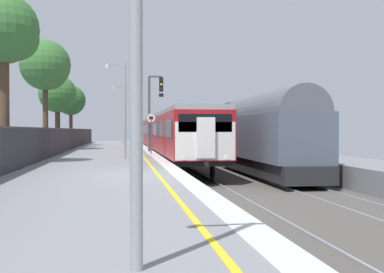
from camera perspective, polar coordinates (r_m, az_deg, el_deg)
The scene contains 12 objects.
ground at distance 17.63m, azimuth 5.96°, elevation -6.17°, with size 17.40×110.00×1.21m.
commuter_train_at_platform at distance 53.90m, azimuth -4.00°, elevation 0.47°, with size 2.83×63.99×3.81m.
freight_train_adjacent_track at distance 34.43m, azimuth 4.96°, elevation 0.55°, with size 2.60×27.83×4.41m.
signal_gantry at distance 35.85m, azimuth -4.42°, elevation 3.62°, with size 1.10×0.24×5.34m.
speed_limit_sign at distance 31.67m, azimuth -4.62°, elevation 0.96°, with size 0.59×0.08×2.56m.
platform_lamp_mid at distance 26.84m, azimuth -7.55°, elevation 3.91°, with size 2.00×0.20×5.02m.
platform_lamp_far at distance 48.19m, azimuth -7.70°, elevation 2.89°, with size 2.00×0.20×5.65m.
platform_back_fence at distance 17.45m, azimuth -20.80°, elevation -1.45°, with size 0.07×99.00×1.64m.
background_tree_left at distance 39.90m, azimuth -16.04°, elevation 7.46°, with size 3.76×3.76×8.25m.
background_tree_centre at distance 50.89m, azimuth -13.44°, elevation 3.84°, with size 2.86×2.89×5.83m.
background_tree_right at distance 24.45m, azimuth -20.10°, elevation 10.90°, with size 3.10×3.10×7.56m.
background_tree_back at distance 44.84m, azimuth -14.80°, elevation 4.48°, with size 3.21×3.21×6.21m.
Camera 1 is at (-1.55, -16.99, 1.50)m, focal length 47.49 mm.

